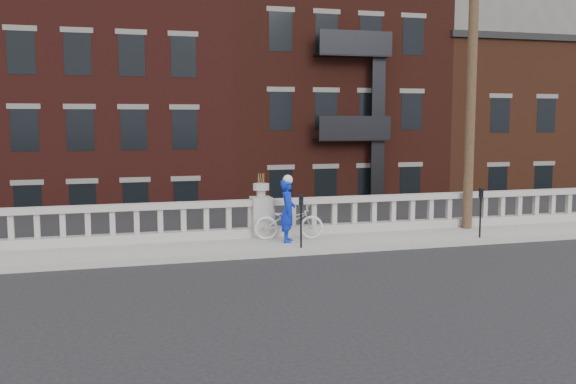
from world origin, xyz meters
name	(u,v)px	position (x,y,z in m)	size (l,w,h in m)	color
ground	(303,275)	(0.00, 0.00, 0.00)	(120.00, 120.00, 0.00)	black
sidewalk	(270,246)	(0.00, 3.00, 0.07)	(32.00, 2.20, 0.15)	gray
balustrade	(261,219)	(0.00, 3.95, 0.64)	(28.00, 0.34, 1.03)	gray
planter_pedestal	(261,212)	(0.00, 3.95, 0.83)	(0.55, 0.55, 1.76)	gray
lower_level	(192,132)	(0.56, 23.04, 2.63)	(80.00, 44.00, 20.80)	#605E59
utility_pole	(472,54)	(6.20, 3.60, 5.24)	(1.60, 0.28, 10.00)	#422D1E
parking_meter_c	(301,215)	(0.60, 2.15, 1.00)	(0.10, 0.09, 1.36)	black
parking_meter_d	(481,207)	(5.72, 2.15, 1.00)	(0.10, 0.09, 1.36)	black
bicycle	(289,221)	(0.62, 3.36, 0.64)	(0.65, 1.87, 0.98)	silver
cyclist	(288,210)	(0.50, 3.02, 0.98)	(0.61, 0.40, 1.67)	#0C25C0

